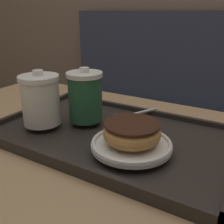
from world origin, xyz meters
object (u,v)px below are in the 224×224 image
Objects in this scene: coffee_cup_front at (41,100)px; spoon at (124,116)px; coffee_cup_rear at (85,96)px; donut_chocolate_glazed at (132,132)px.

coffee_cup_front is 0.94× the size of spoon.
coffee_cup_rear reaches higher than coffee_cup_front.
coffee_cup_front is 0.10m from coffee_cup_rear.
coffee_cup_front is 1.13× the size of donut_chocolate_glazed.
donut_chocolate_glazed is (0.23, 0.00, -0.03)m from coffee_cup_front.
coffee_cup_rear reaches higher than spoon.
coffee_cup_rear is at bearing 156.39° from donut_chocolate_glazed.
coffee_cup_front reaches higher than spoon.
spoon is at bearing 41.00° from coffee_cup_front.
coffee_cup_front reaches higher than donut_chocolate_glazed.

